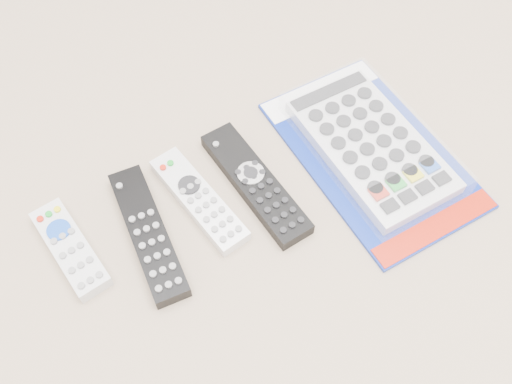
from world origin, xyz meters
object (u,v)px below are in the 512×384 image
remote_large_black (256,183)px  jumbo_remote_packaged (371,145)px  remote_small_grey (70,248)px  remote_silver_dvd (199,200)px  remote_slim_black (148,234)px

remote_large_black → jumbo_remote_packaged: 0.18m
remote_small_grey → remote_silver_dvd: (0.18, -0.02, -0.00)m
remote_large_black → jumbo_remote_packaged: (0.17, -0.03, 0.01)m
remote_silver_dvd → remote_large_black: size_ratio=0.86×
remote_slim_black → remote_silver_dvd: 0.08m
remote_small_grey → remote_large_black: same height
remote_silver_dvd → remote_large_black: bearing=-19.3°
remote_large_black → jumbo_remote_packaged: jumbo_remote_packaged is taller
remote_small_grey → remote_large_black: size_ratio=0.71×
remote_silver_dvd → jumbo_remote_packaged: size_ratio=0.57×
remote_small_grey → remote_silver_dvd: size_ratio=0.82×
remote_silver_dvd → jumbo_remote_packaged: (0.25, -0.05, 0.01)m
jumbo_remote_packaged → remote_slim_black: bearing=174.7°
remote_slim_black → remote_large_black: size_ratio=0.98×
remote_slim_black → jumbo_remote_packaged: bearing=0.4°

